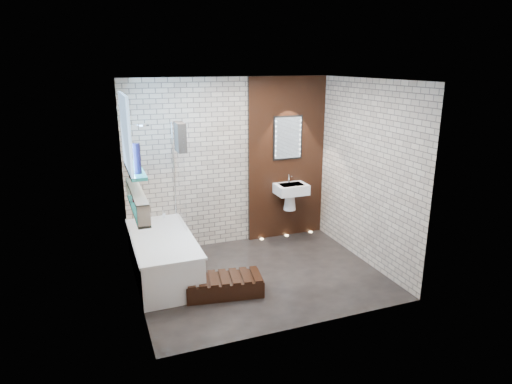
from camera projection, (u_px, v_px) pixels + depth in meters
name	position (u px, v px, depth m)	size (l,w,h in m)	color
ground	(260.00, 276.00, 6.07)	(3.20, 3.20, 0.00)	black
room_shell	(260.00, 184.00, 5.71)	(3.24, 3.20, 2.60)	gray
walnut_panel	(286.00, 159.00, 7.17)	(1.30, 0.06, 2.60)	black
clerestory_window	(128.00, 140.00, 5.32)	(0.18, 1.00, 0.94)	#7FADE0
display_niche	(137.00, 201.00, 5.35)	(0.14, 1.30, 0.26)	teal
bathtub	(163.00, 256.00, 5.98)	(0.79, 1.74, 0.70)	white
bath_screen	(179.00, 175.00, 6.22)	(0.01, 0.78, 1.40)	white
towel	(180.00, 137.00, 5.87)	(0.11, 0.30, 0.39)	black
shower_head	(144.00, 125.00, 5.92)	(0.18, 0.18, 0.02)	silver
washbasin	(291.00, 193.00, 7.14)	(0.50, 0.36, 0.58)	white
led_mirror	(288.00, 138.00, 7.04)	(0.50, 0.02, 0.70)	black
walnut_step	(224.00, 286.00, 5.57)	(0.95, 0.42, 0.21)	black
niche_bottles	(137.00, 202.00, 5.38)	(0.06, 0.73, 0.16)	maroon
sill_vases	(137.00, 158.00, 5.15)	(0.08, 0.08, 0.36)	#15153A
floor_uplights	(287.00, 235.00, 7.47)	(0.96, 0.06, 0.01)	#FFD899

